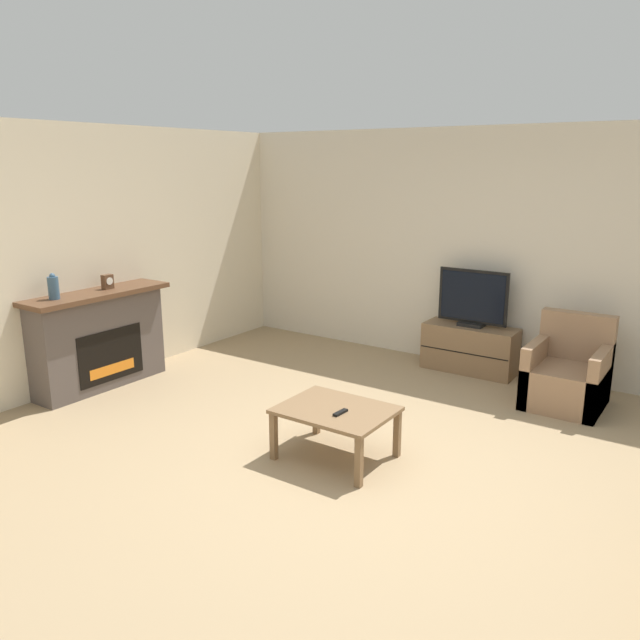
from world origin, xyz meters
The scene contains 11 objects.
ground_plane centered at (0.00, 0.00, 0.00)m, with size 24.00×24.00×0.00m, color #9E8460.
wall_back centered at (0.00, 3.03, 1.35)m, with size 12.00×0.06×2.70m.
wall_left centered at (-3.51, 0.00, 1.35)m, with size 0.06×12.00×2.70m.
fireplace centered at (-3.30, 0.09, 0.52)m, with size 0.49×1.54×1.03m.
mantel_vase_left centered at (-3.28, -0.38, 1.15)m, with size 0.10×0.10×0.25m.
mantel_clock centered at (-3.28, 0.24, 1.10)m, with size 0.08×0.11×0.15m.
tv_stand centered at (-0.27, 2.76, 0.26)m, with size 1.03×0.41×0.53m.
tv centered at (-0.27, 2.76, 0.83)m, with size 0.79×0.18×0.64m.
armchair centered at (0.90, 2.32, 0.29)m, with size 0.70×0.76×0.87m.
coffee_table centered at (-0.34, 0.09, 0.37)m, with size 0.87×0.68×0.42m.
remote centered at (-0.25, 0.02, 0.43)m, with size 0.05×0.15×0.02m.
Camera 1 is at (2.15, -3.77, 2.30)m, focal length 35.00 mm.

